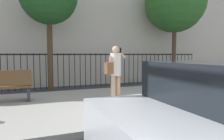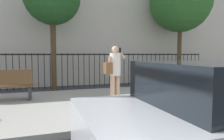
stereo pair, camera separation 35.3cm
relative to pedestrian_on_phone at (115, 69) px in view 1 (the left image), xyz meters
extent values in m
plane|color=#333338|center=(0.37, -2.19, -1.11)|extent=(60.00, 60.00, 0.00)
cube|color=#9E9B93|center=(0.37, 0.01, -1.04)|extent=(28.00, 4.40, 0.15)
cube|color=black|center=(0.37, 3.71, 0.44)|extent=(12.00, 0.04, 0.06)
cylinder|color=black|center=(-3.58, 3.71, -0.31)|extent=(0.03, 0.03, 1.60)
cylinder|color=black|center=(-3.33, 3.71, -0.31)|extent=(0.03, 0.03, 1.60)
cylinder|color=black|center=(-3.07, 3.71, -0.31)|extent=(0.03, 0.03, 1.60)
cylinder|color=black|center=(-2.82, 3.71, -0.31)|extent=(0.03, 0.03, 1.60)
cylinder|color=black|center=(-2.56, 3.71, -0.31)|extent=(0.03, 0.03, 1.60)
cylinder|color=black|center=(-2.31, 3.71, -0.31)|extent=(0.03, 0.03, 1.60)
cylinder|color=black|center=(-2.05, 3.71, -0.31)|extent=(0.03, 0.03, 1.60)
cylinder|color=black|center=(-1.80, 3.71, -0.31)|extent=(0.03, 0.03, 1.60)
cylinder|color=black|center=(-1.54, 3.71, -0.31)|extent=(0.03, 0.03, 1.60)
cylinder|color=black|center=(-1.29, 3.71, -0.31)|extent=(0.03, 0.03, 1.60)
cylinder|color=black|center=(-1.03, 3.71, -0.31)|extent=(0.03, 0.03, 1.60)
cylinder|color=black|center=(-0.77, 3.71, -0.31)|extent=(0.03, 0.03, 1.60)
cylinder|color=black|center=(-0.52, 3.71, -0.31)|extent=(0.03, 0.03, 1.60)
cylinder|color=black|center=(-0.26, 3.71, -0.31)|extent=(0.03, 0.03, 1.60)
cylinder|color=black|center=(-0.01, 3.71, -0.31)|extent=(0.03, 0.03, 1.60)
cylinder|color=black|center=(0.25, 3.71, -0.31)|extent=(0.03, 0.03, 1.60)
cylinder|color=black|center=(0.50, 3.71, -0.31)|extent=(0.03, 0.03, 1.60)
cylinder|color=black|center=(0.76, 3.71, -0.31)|extent=(0.03, 0.03, 1.60)
cylinder|color=black|center=(1.01, 3.71, -0.31)|extent=(0.03, 0.03, 1.60)
cylinder|color=black|center=(1.27, 3.71, -0.31)|extent=(0.03, 0.03, 1.60)
cylinder|color=black|center=(1.52, 3.71, -0.31)|extent=(0.03, 0.03, 1.60)
cylinder|color=black|center=(1.78, 3.71, -0.31)|extent=(0.03, 0.03, 1.60)
cylinder|color=black|center=(2.03, 3.71, -0.31)|extent=(0.03, 0.03, 1.60)
cylinder|color=black|center=(2.29, 3.71, -0.31)|extent=(0.03, 0.03, 1.60)
cylinder|color=black|center=(2.54, 3.71, -0.31)|extent=(0.03, 0.03, 1.60)
cylinder|color=black|center=(2.80, 3.71, -0.31)|extent=(0.03, 0.03, 1.60)
cylinder|color=black|center=(3.05, 3.71, -0.31)|extent=(0.03, 0.03, 1.60)
cylinder|color=black|center=(3.31, 3.71, -0.31)|extent=(0.03, 0.03, 1.60)
cylinder|color=black|center=(3.57, 3.71, -0.31)|extent=(0.03, 0.03, 1.60)
cylinder|color=black|center=(3.82, 3.71, -0.31)|extent=(0.03, 0.03, 1.60)
cylinder|color=black|center=(4.08, 3.71, -0.31)|extent=(0.03, 0.03, 1.60)
cylinder|color=black|center=(4.33, 3.71, -0.31)|extent=(0.03, 0.03, 1.60)
cylinder|color=black|center=(4.59, 3.71, -0.31)|extent=(0.03, 0.03, 1.60)
cylinder|color=black|center=(4.84, 3.71, -0.31)|extent=(0.03, 0.03, 1.60)
cylinder|color=black|center=(5.10, 3.71, -0.31)|extent=(0.03, 0.03, 1.60)
cylinder|color=black|center=(5.35, 3.71, -0.31)|extent=(0.03, 0.03, 1.60)
cylinder|color=black|center=(5.61, 3.71, -0.31)|extent=(0.03, 0.03, 1.60)
cylinder|color=black|center=(5.86, 3.71, -0.31)|extent=(0.03, 0.03, 1.60)
cylinder|color=black|center=(6.12, 3.71, -0.31)|extent=(0.03, 0.03, 1.60)
cylinder|color=black|center=(6.37, 3.71, -0.31)|extent=(0.03, 0.03, 1.60)
cylinder|color=black|center=(-0.91, -2.99, -0.79)|extent=(0.64, 0.23, 0.64)
cylinder|color=tan|center=(0.12, 0.04, -0.58)|extent=(0.15, 0.15, 0.75)
cylinder|color=tan|center=(-0.07, -0.03, -0.58)|extent=(0.15, 0.15, 0.75)
cylinder|color=silver|center=(0.03, 0.01, 0.14)|extent=(0.44, 0.44, 0.69)
sphere|color=tan|center=(0.03, 0.01, 0.59)|extent=(0.21, 0.21, 0.21)
cylinder|color=tan|center=(0.21, 0.08, 0.48)|extent=(0.25, 0.48, 0.37)
cylinder|color=tan|center=(-0.16, -0.06, 0.12)|extent=(0.09, 0.09, 0.52)
cube|color=black|center=(0.19, 0.01, 0.57)|extent=(0.07, 0.03, 0.15)
cube|color=brown|center=(-0.22, -0.08, 0.03)|extent=(0.32, 0.25, 0.34)
cube|color=brown|center=(-3.18, 0.87, -0.51)|extent=(1.60, 0.45, 0.05)
cube|color=brown|center=(-3.18, 0.68, -0.23)|extent=(1.60, 0.06, 0.44)
cube|color=#333338|center=(-2.48, 0.87, -0.76)|extent=(0.08, 0.41, 0.40)
cylinder|color=#4C3823|center=(4.55, 3.03, 0.58)|extent=(0.21, 0.21, 3.38)
sphere|color=#2D6628|center=(4.55, 3.03, 3.11)|extent=(3.08, 3.08, 3.08)
cylinder|color=#4C3823|center=(-1.67, 2.95, 0.53)|extent=(0.22, 0.22, 3.28)
camera|label=1|loc=(-2.32, -5.75, 0.44)|focal=32.71mm
camera|label=2|loc=(-1.99, -5.87, 0.44)|focal=32.71mm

